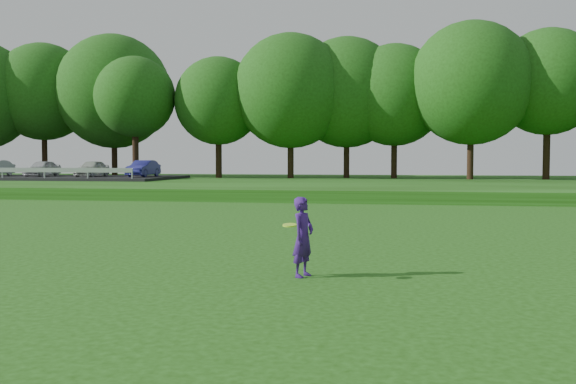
# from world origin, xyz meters

# --- Properties ---
(ground) EXTENTS (140.00, 140.00, 0.00)m
(ground) POSITION_xyz_m (0.00, 0.00, 0.00)
(ground) COLOR #1C470D
(ground) RESTS_ON ground
(berm) EXTENTS (130.00, 30.00, 0.60)m
(berm) POSITION_xyz_m (0.00, 34.00, 0.30)
(berm) COLOR #1C470D
(berm) RESTS_ON ground
(walking_path) EXTENTS (130.00, 1.60, 0.04)m
(walking_path) POSITION_xyz_m (0.00, 20.00, 0.02)
(walking_path) COLOR gray
(walking_path) RESTS_ON ground
(treeline) EXTENTS (104.00, 7.00, 15.00)m
(treeline) POSITION_xyz_m (0.00, 38.00, 8.10)
(treeline) COLOR #1B4610
(treeline) RESTS_ON berm
(parking_lot) EXTENTS (24.00, 9.00, 1.38)m
(parking_lot) POSITION_xyz_m (-24.72, 32.82, 1.06)
(parking_lot) COLOR black
(parking_lot) RESTS_ON berm
(woman) EXTENTS (0.54, 0.86, 1.43)m
(woman) POSITION_xyz_m (2.84, 0.44, 0.72)
(woman) COLOR #39186F
(woman) RESTS_ON ground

